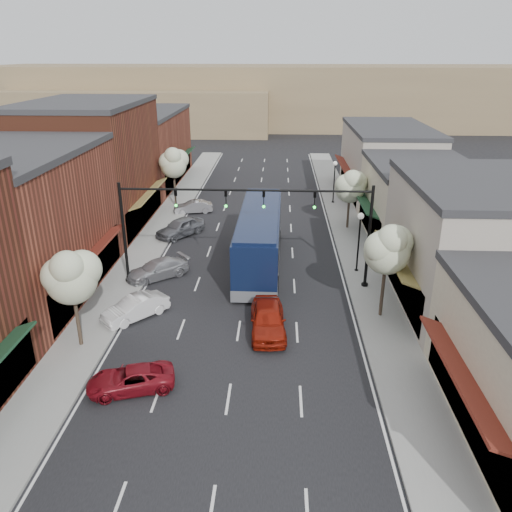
# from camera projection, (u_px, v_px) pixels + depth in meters

# --- Properties ---
(ground) EXTENTS (160.00, 160.00, 0.00)m
(ground) POSITION_uv_depth(u_px,v_px,m) (236.00, 350.00, 26.41)
(ground) COLOR black
(ground) RESTS_ON ground
(sidewalk_left) EXTENTS (2.80, 73.00, 0.15)m
(sidewalk_left) POSITION_uv_depth(u_px,v_px,m) (158.00, 231.00, 43.84)
(sidewalk_left) COLOR gray
(sidewalk_left) RESTS_ON ground
(sidewalk_right) EXTENTS (2.80, 73.00, 0.15)m
(sidewalk_right) POSITION_uv_depth(u_px,v_px,m) (350.00, 234.00, 43.12)
(sidewalk_right) COLOR gray
(sidewalk_right) RESTS_ON ground
(curb_left) EXTENTS (0.25, 73.00, 0.17)m
(curb_left) POSITION_uv_depth(u_px,v_px,m) (174.00, 231.00, 43.78)
(curb_left) COLOR gray
(curb_left) RESTS_ON ground
(curb_right) EXTENTS (0.25, 73.00, 0.17)m
(curb_right) POSITION_uv_depth(u_px,v_px,m) (334.00, 233.00, 43.18)
(curb_right) COLOR gray
(curb_right) RESTS_ON ground
(bldg_left_midnear) EXTENTS (10.14, 14.10, 9.40)m
(bldg_left_midnear) POSITION_uv_depth(u_px,v_px,m) (13.00, 226.00, 30.80)
(bldg_left_midnear) COLOR brown
(bldg_left_midnear) RESTS_ON ground
(bldg_left_midfar) EXTENTS (10.14, 14.10, 10.90)m
(bldg_left_midfar) POSITION_uv_depth(u_px,v_px,m) (91.00, 166.00, 43.46)
(bldg_left_midfar) COLOR brown
(bldg_left_midfar) RESTS_ON ground
(bldg_left_far) EXTENTS (10.14, 18.10, 8.40)m
(bldg_left_far) POSITION_uv_depth(u_px,v_px,m) (141.00, 148.00, 58.72)
(bldg_left_far) COLOR brown
(bldg_left_far) RESTS_ON ground
(bldg_right_midnear) EXTENTS (9.14, 12.10, 7.90)m
(bldg_right_midnear) POSITION_uv_depth(u_px,v_px,m) (471.00, 245.00, 29.89)
(bldg_right_midnear) COLOR #A4988C
(bldg_right_midnear) RESTS_ON ground
(bldg_right_midfar) EXTENTS (9.14, 12.10, 6.40)m
(bldg_right_midfar) POSITION_uv_depth(u_px,v_px,m) (418.00, 202.00, 41.26)
(bldg_right_midfar) COLOR beige
(bldg_right_midfar) RESTS_ON ground
(bldg_right_far) EXTENTS (9.14, 16.10, 7.40)m
(bldg_right_far) POSITION_uv_depth(u_px,v_px,m) (386.00, 161.00, 54.01)
(bldg_right_far) COLOR #A4988C
(bldg_right_far) RESTS_ON ground
(hill_far) EXTENTS (120.00, 30.00, 12.00)m
(hill_far) POSITION_uv_depth(u_px,v_px,m) (270.00, 95.00, 107.32)
(hill_far) COLOR #7A6647
(hill_far) RESTS_ON ground
(hill_near) EXTENTS (50.00, 20.00, 8.00)m
(hill_near) POSITION_uv_depth(u_px,v_px,m) (142.00, 110.00, 98.06)
(hill_near) COLOR #7A6647
(hill_near) RESTS_ON ground
(signal_mast_right) EXTENTS (8.22, 0.46, 7.00)m
(signal_mast_right) POSITION_uv_depth(u_px,v_px,m) (333.00, 221.00, 31.81)
(signal_mast_right) COLOR black
(signal_mast_right) RESTS_ON ground
(signal_mast_left) EXTENTS (8.22, 0.46, 7.00)m
(signal_mast_left) POSITION_uv_depth(u_px,v_px,m) (159.00, 219.00, 32.29)
(signal_mast_left) COLOR black
(signal_mast_left) RESTS_ON ground
(tree_right_near) EXTENTS (2.85, 2.65, 5.95)m
(tree_right_near) POSITION_uv_depth(u_px,v_px,m) (388.00, 248.00, 28.01)
(tree_right_near) COLOR #47382B
(tree_right_near) RESTS_ON ground
(tree_right_far) EXTENTS (2.85, 2.65, 5.43)m
(tree_right_far) POSITION_uv_depth(u_px,v_px,m) (351.00, 185.00, 42.97)
(tree_right_far) COLOR #47382B
(tree_right_far) RESTS_ON ground
(tree_left_near) EXTENTS (2.85, 2.65, 5.69)m
(tree_left_near) POSITION_uv_depth(u_px,v_px,m) (71.00, 275.00, 25.11)
(tree_left_near) COLOR #47382B
(tree_left_near) RESTS_ON ground
(tree_left_far) EXTENTS (2.85, 2.65, 6.13)m
(tree_left_far) POSITION_uv_depth(u_px,v_px,m) (174.00, 162.00, 49.00)
(tree_left_far) COLOR #47382B
(tree_left_far) RESTS_ON ground
(lamp_post_near) EXTENTS (0.44, 0.44, 4.44)m
(lamp_post_near) POSITION_uv_depth(u_px,v_px,m) (359.00, 233.00, 34.64)
(lamp_post_near) COLOR black
(lamp_post_near) RESTS_ON ground
(lamp_post_far) EXTENTS (0.44, 0.44, 4.44)m
(lamp_post_far) POSITION_uv_depth(u_px,v_px,m) (334.00, 175.00, 50.82)
(lamp_post_far) COLOR black
(lamp_post_far) RESTS_ON ground
(coach_bus) EXTENTS (3.11, 13.40, 4.08)m
(coach_bus) POSITION_uv_depth(u_px,v_px,m) (260.00, 237.00, 36.36)
(coach_bus) COLOR #0D1634
(coach_bus) RESTS_ON ground
(red_hatchback) EXTENTS (2.23, 4.90, 1.63)m
(red_hatchback) POSITION_uv_depth(u_px,v_px,m) (268.00, 319.00, 27.87)
(red_hatchback) COLOR maroon
(red_hatchback) RESTS_ON ground
(parked_car_a) EXTENTS (4.40, 2.93, 1.12)m
(parked_car_a) POSITION_uv_depth(u_px,v_px,m) (131.00, 379.00, 23.16)
(parked_car_a) COLOR maroon
(parked_car_a) RESTS_ON ground
(parked_car_b) EXTENTS (3.78, 3.90, 1.33)m
(parked_car_b) POSITION_uv_depth(u_px,v_px,m) (135.00, 308.00, 29.40)
(parked_car_b) COLOR silver
(parked_car_b) RESTS_ON ground
(parked_car_c) EXTENTS (4.61, 4.21, 1.29)m
(parked_car_c) POSITION_uv_depth(u_px,v_px,m) (158.00, 269.00, 34.66)
(parked_car_c) COLOR #A9AAAF
(parked_car_c) RESTS_ON ground
(parked_car_d) EXTENTS (4.22, 4.80, 1.57)m
(parked_car_d) POSITION_uv_depth(u_px,v_px,m) (180.00, 227.00, 42.53)
(parked_car_d) COLOR slate
(parked_car_d) RESTS_ON ground
(parked_car_e) EXTENTS (3.92, 2.13, 1.23)m
(parked_car_e) POSITION_uv_depth(u_px,v_px,m) (193.00, 207.00, 48.73)
(parked_car_e) COLOR #9C9BA0
(parked_car_e) RESTS_ON ground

